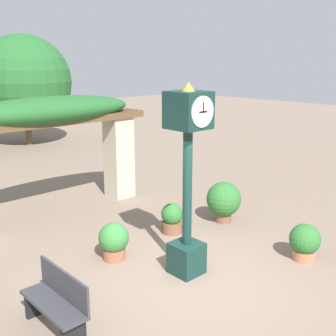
{
  "coord_description": "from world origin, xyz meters",
  "views": [
    {
      "loc": [
        -4.9,
        -4.67,
        3.87
      ],
      "look_at": [
        0.21,
        0.78,
        1.92
      ],
      "focal_mm": 45.0,
      "sensor_mm": 36.0,
      "label": 1
    }
  ],
  "objects_px": {
    "potted_plant_far_right": "(114,240)",
    "park_bench": "(57,302)",
    "pedestal_clock": "(188,172)",
    "potted_plant_near_left": "(224,200)",
    "potted_plant_near_right": "(172,218)",
    "potted_plant_far_left": "(305,241)"
  },
  "relations": [
    {
      "from": "potted_plant_far_left",
      "to": "park_bench",
      "type": "distance_m",
      "value": 4.84
    },
    {
      "from": "potted_plant_far_left",
      "to": "potted_plant_near_left",
      "type": "bearing_deg",
      "value": 80.77
    },
    {
      "from": "pedestal_clock",
      "to": "potted_plant_near_left",
      "type": "height_order",
      "value": "pedestal_clock"
    },
    {
      "from": "potted_plant_far_right",
      "to": "park_bench",
      "type": "height_order",
      "value": "park_bench"
    },
    {
      "from": "park_bench",
      "to": "potted_plant_near_right",
      "type": "bearing_deg",
      "value": 110.92
    },
    {
      "from": "potted_plant_near_right",
      "to": "potted_plant_far_right",
      "type": "relative_size",
      "value": 0.92
    },
    {
      "from": "potted_plant_near_left",
      "to": "potted_plant_far_left",
      "type": "bearing_deg",
      "value": -99.23
    },
    {
      "from": "potted_plant_far_right",
      "to": "potted_plant_near_right",
      "type": "bearing_deg",
      "value": 5.49
    },
    {
      "from": "potted_plant_near_left",
      "to": "potted_plant_far_left",
      "type": "xyz_separation_m",
      "value": [
        -0.39,
        -2.38,
        -0.17
      ]
    },
    {
      "from": "potted_plant_near_right",
      "to": "potted_plant_far_left",
      "type": "relative_size",
      "value": 0.94
    },
    {
      "from": "potted_plant_far_left",
      "to": "pedestal_clock",
      "type": "bearing_deg",
      "value": 149.61
    },
    {
      "from": "pedestal_clock",
      "to": "park_bench",
      "type": "xyz_separation_m",
      "value": [
        -2.57,
        0.13,
        -1.52
      ]
    },
    {
      "from": "potted_plant_near_right",
      "to": "potted_plant_far_right",
      "type": "distance_m",
      "value": 1.76
    },
    {
      "from": "potted_plant_near_right",
      "to": "park_bench",
      "type": "xyz_separation_m",
      "value": [
        -3.66,
        -1.4,
        0.08
      ]
    },
    {
      "from": "pedestal_clock",
      "to": "potted_plant_near_right",
      "type": "distance_m",
      "value": 2.47
    },
    {
      "from": "potted_plant_near_left",
      "to": "pedestal_clock",
      "type": "bearing_deg",
      "value": -154.8
    },
    {
      "from": "potted_plant_far_left",
      "to": "potted_plant_far_right",
      "type": "xyz_separation_m",
      "value": [
        -2.73,
        2.58,
        0.02
      ]
    },
    {
      "from": "potted_plant_far_left",
      "to": "potted_plant_far_right",
      "type": "bearing_deg",
      "value": 136.65
    },
    {
      "from": "potted_plant_near_right",
      "to": "potted_plant_far_left",
      "type": "xyz_separation_m",
      "value": [
        0.99,
        -2.75,
        0.04
      ]
    },
    {
      "from": "potted_plant_far_left",
      "to": "potted_plant_far_right",
      "type": "height_order",
      "value": "potted_plant_far_right"
    },
    {
      "from": "pedestal_clock",
      "to": "potted_plant_far_right",
      "type": "relative_size",
      "value": 4.61
    },
    {
      "from": "pedestal_clock",
      "to": "potted_plant_near_right",
      "type": "relative_size",
      "value": 5.03
    }
  ]
}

